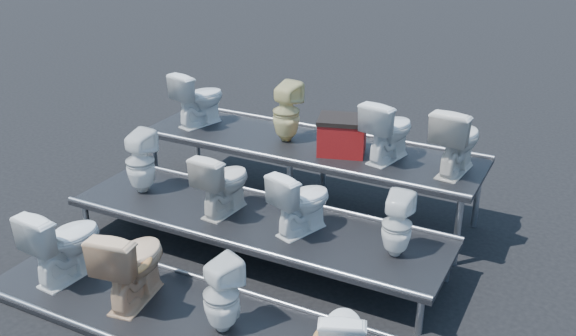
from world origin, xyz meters
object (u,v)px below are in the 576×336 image
at_px(toilet_6, 301,201).
at_px(toilet_8, 199,98).
at_px(toilet_2, 221,295).
at_px(toilet_0, 64,242).
at_px(toilet_7, 397,225).
at_px(toilet_3, 342,336).
at_px(toilet_11, 457,139).
at_px(toilet_4, 140,162).
at_px(toilet_5, 223,182).
at_px(toilet_10, 389,130).
at_px(red_crate, 342,137).
at_px(toilet_1, 132,262).
at_px(toilet_9, 286,112).

xyz_separation_m(toilet_6, toilet_8, (-2.12, 1.30, 0.41)).
xyz_separation_m(toilet_2, toilet_6, (0.15, 1.30, 0.38)).
height_order(toilet_0, toilet_7, toilet_7).
distance_m(toilet_0, toilet_7, 3.30).
distance_m(toilet_3, toilet_11, 2.74).
relative_size(toilet_4, toilet_11, 0.97).
relative_size(toilet_0, toilet_5, 1.14).
height_order(toilet_4, toilet_6, toilet_4).
xyz_separation_m(toilet_0, toilet_4, (-0.06, 1.30, 0.36)).
bearing_deg(toilet_6, toilet_10, -89.63).
xyz_separation_m(toilet_4, red_crate, (1.98, 1.24, 0.22)).
relative_size(toilet_0, toilet_2, 1.13).
bearing_deg(toilet_3, toilet_10, -98.68).
height_order(toilet_1, toilet_8, toilet_8).
height_order(toilet_10, red_crate, toilet_10).
height_order(toilet_6, toilet_9, toilet_9).
distance_m(toilet_6, toilet_10, 1.44).
relative_size(toilet_10, toilet_11, 0.95).
bearing_deg(toilet_3, toilet_11, -115.41).
xyz_separation_m(toilet_5, toilet_7, (1.95, 0.00, -0.03)).
bearing_deg(toilet_0, toilet_6, -142.17).
relative_size(toilet_10, red_crate, 1.35).
distance_m(toilet_1, toilet_7, 2.53).
xyz_separation_m(toilet_1, toilet_8, (-0.98, 2.60, 0.74)).
bearing_deg(toilet_0, red_crate, -122.18).
height_order(toilet_2, toilet_11, toilet_11).
bearing_deg(toilet_7, toilet_0, 22.18).
xyz_separation_m(toilet_3, red_crate, (-1.09, 2.54, 0.66)).
bearing_deg(toilet_3, toilet_7, -110.94).
height_order(toilet_4, toilet_11, toilet_11).
relative_size(toilet_0, toilet_10, 1.13).
bearing_deg(toilet_2, toilet_9, -51.47).
distance_m(toilet_2, toilet_6, 1.36).
distance_m(toilet_9, toilet_10, 1.29).
xyz_separation_m(toilet_8, red_crate, (2.03, -0.06, -0.16)).
height_order(toilet_0, toilet_5, toilet_5).
bearing_deg(toilet_5, toilet_4, 4.75).
xyz_separation_m(toilet_3, toilet_11, (0.21, 2.60, 0.84)).
relative_size(toilet_8, red_crate, 1.34).
bearing_deg(toilet_6, toilet_8, -12.13).
bearing_deg(toilet_7, toilet_1, 30.00).
distance_m(toilet_8, red_crate, 2.04).
relative_size(toilet_0, toilet_11, 1.08).
relative_size(toilet_5, toilet_7, 1.11).
xyz_separation_m(toilet_4, toilet_11, (3.28, 1.30, 0.41)).
distance_m(toilet_0, toilet_8, 2.71).
bearing_deg(toilet_6, toilet_9, -37.53).
bearing_deg(toilet_7, toilet_5, -1.12).
relative_size(toilet_2, toilet_5, 1.01).
bearing_deg(toilet_8, toilet_4, 108.57).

